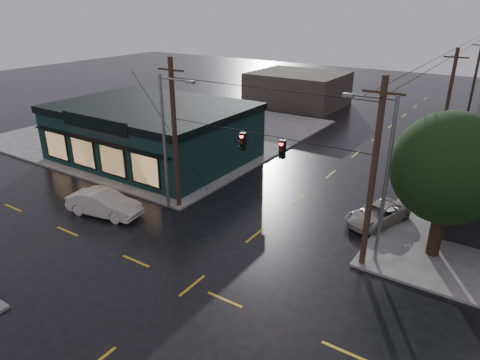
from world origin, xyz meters
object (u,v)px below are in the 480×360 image
Objects in this scene: utility_pole_nw at (179,207)px; sedan_cream at (104,203)px; suv_silver at (378,214)px; corner_tree at (449,169)px; utility_pole_ne at (361,265)px.

utility_pole_nw is 2.00× the size of sedan_cream.
sedan_cream is (-3.33, -3.65, 0.84)m from utility_pole_nw.
sedan_cream is 17.90m from suv_silver.
corner_tree is 20.92m from sedan_cream.
suv_silver is (-3.75, 2.12, -4.61)m from corner_tree.
suv_silver is (15.56, 8.84, -0.19)m from sedan_cream.
utility_pole_nw is 2.18× the size of suv_silver.
utility_pole_ne is 5.29m from suv_silver.
sedan_cream is (-19.31, -6.72, -4.42)m from corner_tree.
utility_pole_ne is at bearing 0.00° from utility_pole_nw.
sedan_cream is (-16.33, -3.65, 0.84)m from utility_pole_ne.
suv_silver is (-0.77, 5.19, 0.65)m from utility_pole_ne.
utility_pole_ne is at bearing -88.36° from sedan_cream.
utility_pole_ne is 2.00× the size of sedan_cream.
corner_tree is 6.31m from suv_silver.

